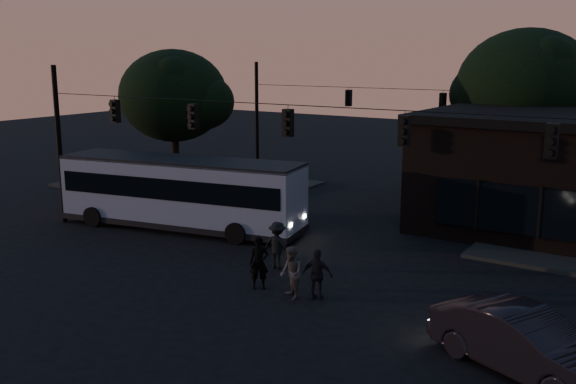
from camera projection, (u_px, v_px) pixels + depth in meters
The scene contains 12 objects.
ground at pixel (221, 303), 21.00m from camera, with size 120.00×120.00×0.00m, color black.
sidewalk_far_left at pixel (188, 184), 39.93m from camera, with size 14.00×10.00×0.15m, color black.
tree_behind at pixel (526, 87), 35.56m from camera, with size 7.60×7.60×9.43m.
tree_left at pixel (174, 96), 37.96m from camera, with size 6.40×6.40×8.30m.
signal_rig_near at pixel (288, 153), 23.34m from camera, with size 26.24×0.30×7.50m.
signal_rig_far at pixel (442, 122), 36.48m from camera, with size 26.24×0.30×7.50m.
bus at pixel (181, 190), 29.62m from camera, with size 12.00×4.85×3.30m.
car at pixel (525, 343), 16.20m from camera, with size 1.76×5.06×1.67m, color black.
pedestrian_a at pixel (259, 263), 22.10m from camera, with size 0.68×0.45×1.86m, color black.
pedestrian_b at pixel (291, 273), 21.23m from camera, with size 0.86×0.67×1.77m, color #423C3C.
pedestrian_c at pixel (318, 275), 21.13m from camera, with size 1.01×0.42×1.72m, color black.
pedestrian_d at pixel (277, 245), 24.21m from camera, with size 1.18×0.68×1.82m, color black.
Camera 1 is at (12.65, -15.34, 7.96)m, focal length 40.00 mm.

